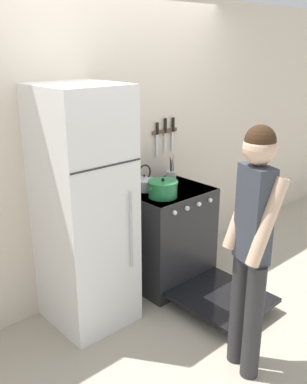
{
  "coord_description": "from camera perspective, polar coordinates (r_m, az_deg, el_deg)",
  "views": [
    {
      "loc": [
        -2.22,
        -2.91,
        2.13
      ],
      "look_at": [
        0.01,
        -0.46,
        0.99
      ],
      "focal_mm": 40.0,
      "sensor_mm": 36.0,
      "label": 1
    }
  ],
  "objects": [
    {
      "name": "wall_knife_strip",
      "position": [
        4.09,
        1.56,
        8.09
      ],
      "size": [
        0.31,
        0.03,
        0.35
      ],
      "color": "brown"
    },
    {
      "name": "utensil_jar",
      "position": [
        4.01,
        2.37,
        2.23
      ],
      "size": [
        0.09,
        0.09,
        0.26
      ],
      "color": "#B7BABF",
      "rests_on": "stove_range"
    },
    {
      "name": "ground_plane",
      "position": [
        4.24,
        -4.36,
        -11.24
      ],
      "size": [
        14.0,
        14.0,
        0.0
      ],
      "primitive_type": "plane",
      "color": "#B2A893"
    },
    {
      "name": "dutch_oven_pot",
      "position": [
        3.6,
        1.26,
        0.42
      ],
      "size": [
        0.3,
        0.26,
        0.17
      ],
      "color": "#237A42",
      "rests_on": "stove_range"
    },
    {
      "name": "person",
      "position": [
        2.77,
        13.0,
        -6.33
      ],
      "size": [
        0.35,
        0.4,
        1.7
      ],
      "rotation": [
        0.0,
        0.0,
        1.23
      ],
      "color": "#2D2D30",
      "rests_on": "ground_plane"
    },
    {
      "name": "wall_back",
      "position": [
        3.78,
        -5.12,
        5.86
      ],
      "size": [
        10.0,
        0.06,
        2.55
      ],
      "color": "beige",
      "rests_on": "ground_plane"
    },
    {
      "name": "tea_kettle",
      "position": [
        3.79,
        -1.21,
        1.26
      ],
      "size": [
        0.25,
        0.2,
        0.23
      ],
      "color": "silver",
      "rests_on": "stove_range"
    },
    {
      "name": "stove_range",
      "position": [
        3.96,
        2.08,
        -6.06
      ],
      "size": [
        0.74,
        1.36,
        0.91
      ],
      "color": "#232326",
      "rests_on": "ground_plane"
    },
    {
      "name": "refrigerator",
      "position": [
        3.3,
        -9.21,
        -2.42
      ],
      "size": [
        0.6,
        0.66,
        1.88
      ],
      "color": "white",
      "rests_on": "ground_plane"
    }
  ]
}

